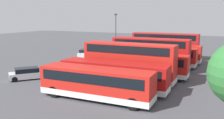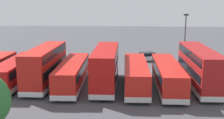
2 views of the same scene
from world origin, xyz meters
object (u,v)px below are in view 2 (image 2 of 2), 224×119
Objects in this scene: bus_single_deck_seventh at (17,71)px; car_hatchback_silver at (146,57)px; bus_double_decker_near_end at (199,67)px; car_small_green at (42,59)px; bus_single_deck_third at (136,74)px; bus_double_decker_fourth at (106,67)px; bus_single_deck_second at (167,75)px; bus_double_decker_sixth at (45,65)px; bus_single_deck_fifth at (73,73)px; lamp_post_tall at (185,36)px.

bus_single_deck_seventh is 21.77m from car_hatchback_silver.
car_small_green is (22.36, -11.20, -1.75)m from bus_double_decker_near_end.
bus_double_decker_fourth is at bearing -1.15° from bus_single_deck_third.
bus_double_decker_sixth is (14.38, -0.45, 0.82)m from bus_single_deck_second.
bus_single_deck_second is at bearing 178.20° from bus_double_decker_sixth.
bus_single_deck_fifth is 7.07m from bus_single_deck_seventh.
lamp_post_tall reaches higher than bus_single_deck_fifth.
bus_double_decker_near_end is 1.11× the size of bus_double_decker_sixth.
car_hatchback_silver is at bearing -98.32° from bus_single_deck_third.
car_hatchback_silver is at bearing -139.70° from bus_single_deck_seventh.
bus_double_decker_fourth is (7.14, -0.16, 0.82)m from bus_single_deck_second.
car_hatchback_silver is 0.54× the size of lamp_post_tall.
car_small_green is at bearing -38.51° from bus_single_deck_third.
bus_single_deck_third is at bearing -179.22° from bus_single_deck_fifth.
bus_single_deck_fifth is at bearing 3.24° from bus_double_decker_near_end.
lamp_post_tall is (-14.98, -10.81, 3.09)m from bus_single_deck_fifth.
bus_single_deck_seventh is (10.94, -0.55, -0.83)m from bus_double_decker_fourth.
bus_double_decker_near_end is 2.75× the size of car_hatchback_silver.
bus_single_deck_fifth is (14.76, 0.84, -0.83)m from bus_double_decker_near_end.
car_small_green is at bearing -57.74° from bus_single_deck_fifth.
bus_double_decker_fourth is at bearing 43.84° from lamp_post_tall.
bus_double_decker_fourth is at bearing 177.14° from bus_single_deck_seventh.
bus_single_deck_fifth is 1.00× the size of bus_single_deck_seventh.
bus_single_deck_third is 14.87m from car_hatchback_silver.
lamp_post_tall is (-7.57, -10.71, 3.09)m from bus_single_deck_third.
bus_single_deck_seventh is (18.07, -0.71, -0.00)m from bus_single_deck_second.
bus_double_decker_near_end is at bearing -179.69° from bus_single_deck_seventh.
bus_single_deck_third is 2.71× the size of car_hatchback_silver.
bus_double_decker_fourth is 10.98m from bus_single_deck_seventh.
bus_single_deck_seventh is (7.04, -0.72, 0.00)m from bus_single_deck_fifth.
lamp_post_tall reaches higher than bus_double_decker_near_end.
bus_double_decker_near_end is at bearing -167.47° from bus_single_deck_second.
bus_single_deck_seventh is at bearing -3.98° from bus_double_decker_sixth.
bus_double_decker_fourth is 7.25m from bus_double_decker_sixth.
bus_single_deck_third is 7.40m from bus_single_deck_fifth.
bus_double_decker_near_end is at bearing 110.47° from car_hatchback_silver.
car_small_green is at bearing -87.16° from bus_single_deck_seventh.
bus_single_deck_seventh is at bearing 0.31° from bus_double_decker_near_end.
bus_single_deck_second is 3.63m from bus_single_deck_third.
bus_single_deck_third is (7.36, 0.74, -0.83)m from bus_double_decker_near_end.
bus_single_deck_fifth and bus_single_deck_seventh have the same top height.
lamp_post_tall is (-0.22, -9.97, 2.26)m from bus_double_decker_near_end.
bus_double_decker_near_end is at bearing 153.39° from car_small_green.
lamp_post_tall is (-3.94, -10.80, 3.09)m from bus_single_deck_second.
bus_double_decker_near_end is at bearing -178.82° from bus_double_decker_sixth.
bus_double_decker_near_end and bus_double_decker_fourth have the same top height.
car_hatchback_silver is at bearing -69.53° from bus_double_decker_near_end.
car_hatchback_silver is at bearing -111.14° from bus_double_decker_fourth.
bus_single_deck_fifth is 18.73m from lamp_post_tall.
bus_double_decker_near_end reaches higher than car_small_green.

